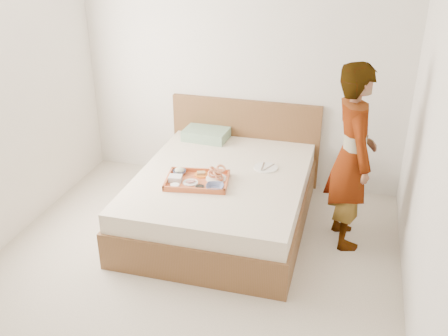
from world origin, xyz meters
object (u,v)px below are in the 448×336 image
(tray, at_px, (197,180))
(person, at_px, (352,157))
(bed, at_px, (222,199))
(dinner_plate, at_px, (266,168))

(tray, relative_size, person, 0.33)
(bed, distance_m, person, 1.30)
(bed, xyz_separation_m, dinner_plate, (0.38, 0.24, 0.27))
(bed, relative_size, tray, 3.56)
(bed, bearing_deg, person, 1.23)
(bed, height_order, tray, tray)
(tray, bearing_deg, person, 1.82)
(tray, bearing_deg, dinner_plate, 31.57)
(dinner_plate, bearing_deg, bed, -147.57)
(tray, relative_size, dinner_plate, 2.43)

